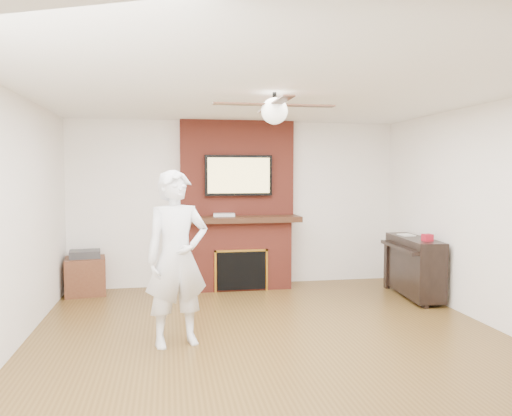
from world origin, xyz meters
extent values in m
cube|color=#533918|center=(0.00, 0.00, -0.09)|extent=(5.36, 5.86, 0.18)
cube|color=white|center=(0.00, 0.00, 2.59)|extent=(5.36, 5.86, 0.18)
cube|color=white|center=(0.00, 2.84, 1.25)|extent=(5.36, 0.18, 2.50)
cube|color=white|center=(0.00, -2.84, 1.25)|extent=(5.36, 0.18, 2.50)
cube|color=white|center=(2.59, 0.00, 1.25)|extent=(0.18, 5.86, 2.50)
cube|color=maroon|center=(0.00, 2.50, 0.50)|extent=(1.50, 0.50, 1.00)
cube|color=black|center=(0.00, 2.47, 1.04)|extent=(1.78, 0.64, 0.08)
cube|color=maroon|center=(0.00, 2.65, 1.79)|extent=(1.70, 0.20, 1.42)
cube|color=black|center=(0.00, 2.25, 0.31)|extent=(0.70, 0.06, 0.55)
cube|color=#BF8C2D|center=(0.00, 2.24, 0.60)|extent=(0.78, 0.02, 0.03)
cube|color=#BF8C2D|center=(-0.38, 2.24, 0.31)|extent=(0.03, 0.02, 0.61)
cube|color=#BF8C2D|center=(0.38, 2.24, 0.31)|extent=(0.03, 0.02, 0.61)
cube|color=black|center=(0.00, 2.50, 1.68)|extent=(1.00, 0.07, 0.60)
cube|color=#E5CD79|center=(0.00, 2.47, 1.68)|extent=(0.92, 0.01, 0.52)
cylinder|color=black|center=(0.00, 0.00, 2.43)|extent=(0.04, 0.04, 0.14)
sphere|color=white|center=(0.00, 0.00, 2.32)|extent=(0.26, 0.26, 0.26)
cube|color=black|center=(0.33, 0.00, 2.38)|extent=(0.55, 0.11, 0.01)
cube|color=black|center=(0.00, 0.33, 2.38)|extent=(0.11, 0.55, 0.01)
cube|color=black|center=(-0.33, 0.00, 2.38)|extent=(0.55, 0.11, 0.01)
cube|color=black|center=(0.00, -0.33, 2.38)|extent=(0.11, 0.55, 0.01)
imported|color=silver|center=(-0.96, 0.13, 0.87)|extent=(0.73, 0.58, 1.74)
cube|color=#4E2716|center=(-2.20, 2.48, 0.26)|extent=(0.61, 0.61, 0.52)
cube|color=#2E2D30|center=(-2.20, 2.48, 0.57)|extent=(0.46, 0.39, 0.10)
cube|color=black|center=(2.31, 1.51, 0.44)|extent=(0.48, 1.29, 0.78)
cube|color=black|center=(2.17, 0.94, 0.34)|extent=(0.06, 0.10, 0.68)
cube|color=black|center=(2.17, 2.07, 0.34)|extent=(0.06, 0.10, 0.68)
cube|color=black|center=(2.09, 1.51, 0.70)|extent=(0.24, 1.18, 0.05)
cube|color=silver|center=(2.31, 1.75, 0.83)|extent=(0.18, 0.24, 0.01)
cube|color=#A41425|center=(2.31, 1.17, 0.87)|extent=(0.12, 0.12, 0.09)
cube|color=silver|center=(-0.22, 2.45, 1.10)|extent=(0.32, 0.20, 0.04)
cylinder|color=orange|center=(-0.19, 2.38, 0.06)|extent=(0.07, 0.07, 0.12)
cylinder|color=#588F39|center=(0.07, 2.31, 0.05)|extent=(0.07, 0.07, 0.10)
cylinder|color=beige|center=(0.15, 2.34, 0.05)|extent=(0.09, 0.09, 0.10)
cylinder|color=#2F4C8E|center=(0.24, 2.30, 0.04)|extent=(0.06, 0.06, 0.09)
camera|label=1|loc=(-1.04, -4.82, 1.71)|focal=35.00mm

